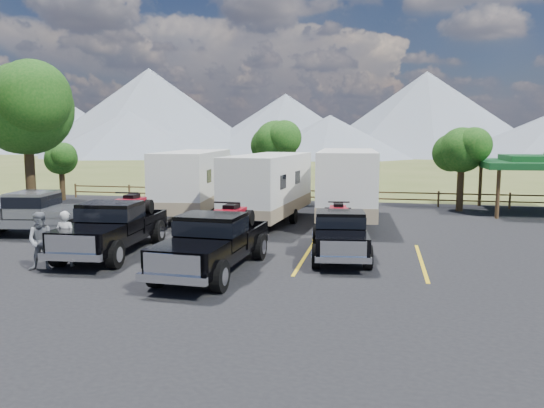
% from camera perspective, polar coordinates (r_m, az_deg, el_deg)
% --- Properties ---
extents(ground, '(320.00, 320.00, 0.00)m').
position_cam_1_polar(ground, '(15.64, -5.86, -8.70)').
color(ground, '#4C5E27').
rests_on(ground, ground).
extents(asphalt_lot, '(44.00, 34.00, 0.04)m').
position_cam_1_polar(asphalt_lot, '(18.42, -3.05, -6.12)').
color(asphalt_lot, black).
rests_on(asphalt_lot, ground).
extents(stall_lines, '(12.12, 5.50, 0.01)m').
position_cam_1_polar(stall_lines, '(19.36, -2.31, -5.37)').
color(stall_lines, gold).
rests_on(stall_lines, asphalt_lot).
extents(tree_big_nw, '(5.54, 5.18, 7.84)m').
position_cam_1_polar(tree_big_nw, '(28.96, -24.96, 9.26)').
color(tree_big_nw, black).
rests_on(tree_big_nw, ground).
extents(tree_ne_a, '(3.11, 2.92, 4.76)m').
position_cam_1_polar(tree_ne_a, '(31.66, 19.71, 5.48)').
color(tree_ne_a, black).
rests_on(tree_ne_a, ground).
extents(tree_north, '(3.46, 3.24, 5.25)m').
position_cam_1_polar(tree_north, '(33.98, 0.42, 6.61)').
color(tree_north, black).
rests_on(tree_north, ground).
extents(tree_nw_small, '(2.59, 2.43, 3.85)m').
position_cam_1_polar(tree_nw_small, '(37.51, -21.76, 4.56)').
color(tree_nw_small, black).
rests_on(tree_nw_small, ground).
extents(rail_fence, '(36.12, 0.12, 1.00)m').
position_cam_1_polar(rail_fence, '(33.13, 7.09, 0.94)').
color(rail_fence, '#4E3A21').
rests_on(rail_fence, ground).
extents(pavilion, '(6.20, 6.20, 3.22)m').
position_cam_1_polar(pavilion, '(32.48, 26.72, 3.93)').
color(pavilion, '#4E3A21').
rests_on(pavilion, ground).
extents(mountain_range, '(209.00, 71.00, 20.00)m').
position_cam_1_polar(mountain_range, '(120.96, 5.86, 9.11)').
color(mountain_range, gray).
rests_on(mountain_range, ground).
extents(rig_left, '(2.58, 6.46, 2.11)m').
position_cam_1_polar(rig_left, '(20.15, -16.62, -2.23)').
color(rig_left, black).
rests_on(rig_left, asphalt_lot).
extents(rig_center, '(2.45, 6.31, 2.07)m').
position_cam_1_polar(rig_center, '(16.86, -6.21, -3.89)').
color(rig_center, black).
rests_on(rig_center, asphalt_lot).
extents(rig_right, '(2.43, 5.64, 1.83)m').
position_cam_1_polar(rig_right, '(19.05, 7.29, -2.95)').
color(rig_right, black).
rests_on(rig_right, asphalt_lot).
extents(trailer_left, '(3.39, 9.95, 3.44)m').
position_cam_1_polar(trailer_left, '(28.34, -8.45, 2.32)').
color(trailer_left, white).
rests_on(trailer_left, asphalt_lot).
extents(trailer_center, '(3.15, 9.68, 3.35)m').
position_cam_1_polar(trailer_center, '(25.63, -0.35, 1.76)').
color(trailer_center, white).
rests_on(trailer_center, asphalt_lot).
extents(trailer_right, '(3.11, 10.24, 3.55)m').
position_cam_1_polar(trailer_right, '(26.23, 8.09, 2.05)').
color(trailer_right, white).
rests_on(trailer_right, asphalt_lot).
extents(pickup_silver, '(6.61, 3.04, 1.91)m').
position_cam_1_polar(pickup_silver, '(24.62, -23.94, -0.91)').
color(pickup_silver, slate).
rests_on(pickup_silver, asphalt_lot).
extents(person_a, '(0.70, 0.48, 1.84)m').
position_cam_1_polar(person_a, '(18.70, -21.29, -3.47)').
color(person_a, '#B8B8B8').
rests_on(person_a, asphalt_lot).
extents(person_b, '(1.10, 0.98, 1.88)m').
position_cam_1_polar(person_b, '(18.41, -23.52, -3.69)').
color(person_b, slate).
rests_on(person_b, asphalt_lot).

